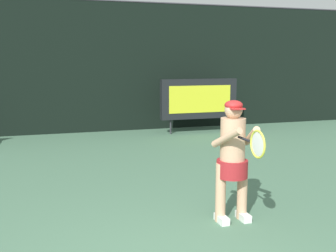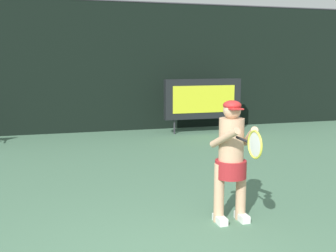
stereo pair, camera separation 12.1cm
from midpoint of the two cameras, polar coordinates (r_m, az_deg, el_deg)
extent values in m
cube|color=black|center=(11.74, -12.31, 7.85)|extent=(18.00, 0.12, 3.60)
cube|color=black|center=(11.51, 3.99, 3.78)|extent=(2.20, 0.20, 1.10)
cube|color=gold|center=(11.41, 4.18, 3.73)|extent=(1.80, 0.01, 0.75)
cylinder|color=#2D2D33|center=(11.34, 0.06, -0.10)|extent=(0.05, 0.05, 0.40)
cylinder|color=#2D2D33|center=(11.92, 7.66, 0.27)|extent=(0.05, 0.05, 0.40)
cube|color=white|center=(5.32, 6.78, -12.67)|extent=(0.11, 0.26, 0.09)
cube|color=white|center=(5.44, 9.74, -12.23)|extent=(0.11, 0.26, 0.09)
cylinder|color=tan|center=(5.25, 6.62, -9.14)|extent=(0.13, 0.13, 0.75)
cylinder|color=tan|center=(5.37, 9.59, -8.77)|extent=(0.13, 0.13, 0.75)
cylinder|color=maroon|center=(5.22, 8.20, -5.85)|extent=(0.39, 0.39, 0.22)
cylinder|color=tan|center=(5.14, 8.29, -2.00)|extent=(0.31, 0.31, 0.56)
sphere|color=tan|center=(5.08, 8.39, 2.20)|extent=(0.22, 0.22, 0.22)
ellipsoid|color=#B22323|center=(5.08, 8.40, 2.87)|extent=(0.22, 0.22, 0.12)
cube|color=#B22323|center=(4.99, 8.88, 2.38)|extent=(0.17, 0.12, 0.02)
cylinder|color=tan|center=(4.91, 7.40, -1.62)|extent=(0.21, 0.51, 0.31)
cylinder|color=tan|center=(5.06, 10.80, -1.40)|extent=(0.21, 0.51, 0.31)
cylinder|color=white|center=(4.98, 11.61, -2.80)|extent=(0.13, 0.12, 0.12)
cylinder|color=black|center=(4.77, 9.81, -1.80)|extent=(0.03, 0.28, 0.03)
torus|color=gold|center=(4.51, 11.56, -2.49)|extent=(0.02, 0.31, 0.31)
ellipsoid|color=silver|center=(4.51, 11.56, -2.49)|extent=(0.01, 0.26, 0.26)
camera|label=1|loc=(0.06, -90.76, -0.12)|focal=44.04mm
camera|label=2|loc=(0.06, 89.24, 0.12)|focal=44.04mm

